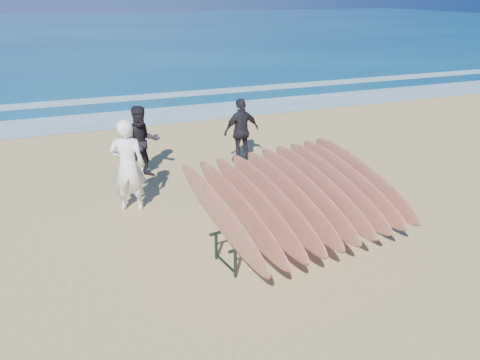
{
  "coord_description": "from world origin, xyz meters",
  "views": [
    {
      "loc": [
        -3.01,
        -6.96,
        4.33
      ],
      "look_at": [
        0.0,
        0.8,
        0.95
      ],
      "focal_mm": 35.0,
      "sensor_mm": 36.0,
      "label": 1
    }
  ],
  "objects": [
    {
      "name": "surfboard_rack",
      "position": [
        0.66,
        -0.34,
        0.99
      ],
      "size": [
        3.64,
        3.49,
        1.67
      ],
      "rotation": [
        0.0,
        0.0,
        0.17
      ],
      "color": "black",
      "rests_on": "ground"
    },
    {
      "name": "ground",
      "position": [
        0.0,
        0.0,
        0.0
      ],
      "size": [
        120.0,
        120.0,
        0.0
      ],
      "primitive_type": "plane",
      "color": "tan",
      "rests_on": "ground"
    },
    {
      "name": "person_dark_b",
      "position": [
        1.36,
        4.18,
        0.87
      ],
      "size": [
        1.07,
        0.57,
        1.75
      ],
      "primitive_type": "imported",
      "rotation": [
        0.0,
        0.0,
        3.29
      ],
      "color": "black",
      "rests_on": "ground"
    },
    {
      "name": "person_white",
      "position": [
        -1.9,
        2.29,
        0.98
      ],
      "size": [
        0.83,
        0.67,
        1.97
      ],
      "primitive_type": "imported",
      "rotation": [
        0.0,
        0.0,
        2.83
      ],
      "color": "white",
      "rests_on": "ground"
    },
    {
      "name": "foam_far",
      "position": [
        0.0,
        13.5,
        0.01
      ],
      "size": [
        160.0,
        160.0,
        0.0
      ],
      "primitive_type": "plane",
      "color": "white",
      "rests_on": "ground"
    },
    {
      "name": "foam_near",
      "position": [
        0.0,
        10.0,
        0.01
      ],
      "size": [
        160.0,
        160.0,
        0.0
      ],
      "primitive_type": "plane",
      "color": "white",
      "rests_on": "ground"
    },
    {
      "name": "person_dark_a",
      "position": [
        -1.29,
        4.04,
        0.9
      ],
      "size": [
        0.95,
        0.78,
        1.8
      ],
      "primitive_type": "imported",
      "rotation": [
        0.0,
        0.0,
        0.11
      ],
      "color": "black",
      "rests_on": "ground"
    },
    {
      "name": "ocean",
      "position": [
        0.0,
        55.0,
        0.01
      ],
      "size": [
        160.0,
        160.0,
        0.0
      ],
      "primitive_type": "plane",
      "color": "navy",
      "rests_on": "ground"
    }
  ]
}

